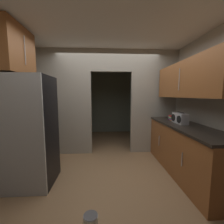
{
  "coord_description": "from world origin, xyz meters",
  "views": [
    {
      "loc": [
        -0.13,
        -2.49,
        1.5
      ],
      "look_at": [
        0.04,
        0.3,
        1.18
      ],
      "focal_mm": 23.62,
      "sensor_mm": 36.0,
      "label": 1
    }
  ],
  "objects_px": {
    "book_stack": "(172,118)",
    "paint_can": "(91,222)",
    "boombox": "(180,118)",
    "refrigerator": "(29,131)"
  },
  "relations": [
    {
      "from": "refrigerator",
      "to": "book_stack",
      "type": "height_order",
      "value": "refrigerator"
    },
    {
      "from": "refrigerator",
      "to": "paint_can",
      "type": "relative_size",
      "value": 10.18
    },
    {
      "from": "boombox",
      "to": "book_stack",
      "type": "bearing_deg",
      "value": 87.85
    },
    {
      "from": "paint_can",
      "to": "refrigerator",
      "type": "bearing_deg",
      "value": 138.5
    },
    {
      "from": "book_stack",
      "to": "paint_can",
      "type": "distance_m",
      "value": 2.53
    },
    {
      "from": "refrigerator",
      "to": "paint_can",
      "type": "distance_m",
      "value": 1.65
    },
    {
      "from": "boombox",
      "to": "book_stack",
      "type": "height_order",
      "value": "boombox"
    },
    {
      "from": "refrigerator",
      "to": "boombox",
      "type": "height_order",
      "value": "refrigerator"
    },
    {
      "from": "refrigerator",
      "to": "boombox",
      "type": "relative_size",
      "value": 4.8
    },
    {
      "from": "refrigerator",
      "to": "book_stack",
      "type": "relative_size",
      "value": 9.84
    }
  ]
}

